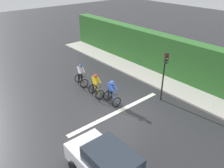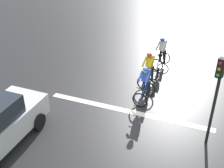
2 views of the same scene
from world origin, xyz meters
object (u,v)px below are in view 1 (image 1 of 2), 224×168
at_px(cyclist_lead, 81,75).
at_px(car_white, 109,167).
at_px(cyclist_mid, 111,92).
at_px(traffic_light_near_crossing, 165,70).
at_px(cyclist_second, 96,86).

relative_size(cyclist_lead, car_white, 0.40).
height_order(cyclist_mid, traffic_light_near_crossing, traffic_light_near_crossing).
height_order(cyclist_lead, cyclist_mid, same).
xyz_separation_m(cyclist_second, cyclist_mid, (0.21, -1.42, 0.00)).
relative_size(cyclist_mid, traffic_light_near_crossing, 0.50).
relative_size(cyclist_second, traffic_light_near_crossing, 0.50).
bearing_deg(traffic_light_near_crossing, cyclist_lead, 118.06).
distance_m(cyclist_lead, traffic_light_near_crossing, 6.20).
height_order(car_white, traffic_light_near_crossing, traffic_light_near_crossing).
height_order(cyclist_lead, cyclist_second, same).
height_order(cyclist_second, car_white, car_white).
bearing_deg(cyclist_second, cyclist_mid, -81.47).
xyz_separation_m(cyclist_second, car_white, (-3.81, -6.04, 0.08)).
relative_size(car_white, traffic_light_near_crossing, 1.23).
xyz_separation_m(cyclist_lead, car_white, (-3.95, -8.08, 0.08)).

